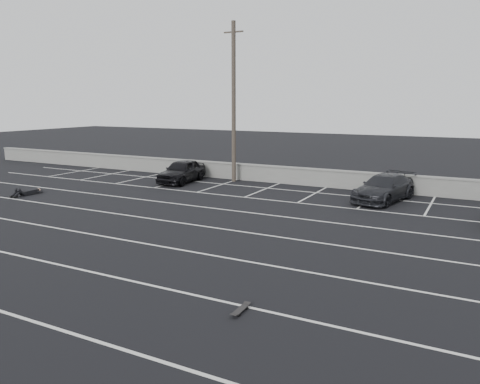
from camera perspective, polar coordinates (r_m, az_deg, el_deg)
The scene contains 9 objects.
ground at distance 18.24m, azimuth -15.42°, elevation -5.40°, with size 120.00×120.00×0.00m, color black.
seawall at distance 29.65m, azimuth 3.21°, elevation 2.30°, with size 50.00×0.45×1.06m.
stall_lines at distance 21.59m, azimuth -7.62°, elevation -2.55°, with size 36.00×20.05×0.01m.
car_left at distance 29.67m, azimuth -7.11°, elevation 2.56°, with size 1.69×4.19×1.43m, color black.
car_right at distance 25.02m, azimuth 17.14°, elevation 0.48°, with size 1.87×4.61×1.34m, color black.
utility_pole at distance 29.44m, azimuth -0.78°, elevation 10.86°, with size 1.30×0.26×9.78m.
trash_bin at distance 26.53m, azimuth 18.06°, elevation 0.54°, with size 0.60×0.60×0.90m.
person at distance 28.17m, azimuth -24.12°, elevation 0.25°, with size 1.01×2.41×0.47m, color black, non-canonical shape.
skateboard at distance 11.68m, azimuth 0.07°, elevation -14.15°, with size 0.20×0.68×0.08m.
Camera 1 is at (12.09, -12.70, 5.03)m, focal length 35.00 mm.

